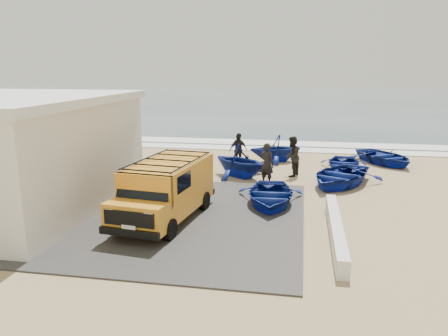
{
  "coord_description": "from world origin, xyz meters",
  "views": [
    {
      "loc": [
        3.83,
        -16.53,
        5.31
      ],
      "look_at": [
        0.66,
        0.98,
        1.2
      ],
      "focal_mm": 35.0,
      "sensor_mm": 36.0,
      "label": 1
    }
  ],
  "objects_px": {
    "fisherman_back": "(238,150)",
    "boat_near_right": "(340,175)",
    "fisherman_front": "(267,164)",
    "boat_mid_right": "(343,164)",
    "boat_far_left": "(275,148)",
    "boat_mid_left": "(240,161)",
    "parapet": "(336,229)",
    "boat_near_left": "(270,195)",
    "boat_far_right": "(384,157)",
    "van": "(166,188)",
    "fisherman_middle": "(292,156)"
  },
  "relations": [
    {
      "from": "parapet",
      "to": "fisherman_back",
      "type": "bearing_deg",
      "value": 115.54
    },
    {
      "from": "fisherman_back",
      "to": "fisherman_front",
      "type": "bearing_deg",
      "value": -102.09
    },
    {
      "from": "boat_near_right",
      "to": "fisherman_middle",
      "type": "bearing_deg",
      "value": 175.97
    },
    {
      "from": "fisherman_middle",
      "to": "boat_far_left",
      "type": "bearing_deg",
      "value": -143.52
    },
    {
      "from": "boat_mid_right",
      "to": "boat_far_left",
      "type": "xyz_separation_m",
      "value": [
        -3.67,
        1.6,
        0.42
      ]
    },
    {
      "from": "boat_near_right",
      "to": "fisherman_front",
      "type": "relative_size",
      "value": 2.22
    },
    {
      "from": "boat_mid_left",
      "to": "fisherman_front",
      "type": "relative_size",
      "value": 1.61
    },
    {
      "from": "parapet",
      "to": "boat_far_left",
      "type": "relative_size",
      "value": 2.04
    },
    {
      "from": "fisherman_front",
      "to": "fisherman_back",
      "type": "height_order",
      "value": "fisherman_front"
    },
    {
      "from": "boat_near_right",
      "to": "fisherman_front",
      "type": "bearing_deg",
      "value": -144.03
    },
    {
      "from": "parapet",
      "to": "boat_mid_right",
      "type": "distance_m",
      "value": 9.71
    },
    {
      "from": "boat_far_right",
      "to": "boat_mid_left",
      "type": "bearing_deg",
      "value": -178.63
    },
    {
      "from": "boat_near_right",
      "to": "fisherman_front",
      "type": "height_order",
      "value": "fisherman_front"
    },
    {
      "from": "boat_far_left",
      "to": "fisherman_back",
      "type": "xyz_separation_m",
      "value": [
        -1.91,
        -1.71,
        0.16
      ]
    },
    {
      "from": "boat_mid_left",
      "to": "fisherman_front",
      "type": "bearing_deg",
      "value": -96.61
    },
    {
      "from": "boat_far_right",
      "to": "boat_mid_right",
      "type": "bearing_deg",
      "value": -168.34
    },
    {
      "from": "fisherman_front",
      "to": "parapet",
      "type": "bearing_deg",
      "value": 142.56
    },
    {
      "from": "fisherman_back",
      "to": "boat_near_right",
      "type": "bearing_deg",
      "value": -69.38
    },
    {
      "from": "van",
      "to": "boat_near_left",
      "type": "height_order",
      "value": "van"
    },
    {
      "from": "boat_near_right",
      "to": "boat_far_left",
      "type": "relative_size",
      "value": 1.49
    },
    {
      "from": "boat_mid_left",
      "to": "parapet",
      "type": "bearing_deg",
      "value": -116.07
    },
    {
      "from": "boat_mid_left",
      "to": "boat_far_right",
      "type": "xyz_separation_m",
      "value": [
        7.58,
        4.42,
        -0.42
      ]
    },
    {
      "from": "boat_near_left",
      "to": "fisherman_back",
      "type": "xyz_separation_m",
      "value": [
        -2.23,
        6.47,
        0.54
      ]
    },
    {
      "from": "fisherman_front",
      "to": "boat_mid_left",
      "type": "bearing_deg",
      "value": -12.51
    },
    {
      "from": "parapet",
      "to": "fisherman_middle",
      "type": "xyz_separation_m",
      "value": [
        -1.63,
        7.94,
        0.73
      ]
    },
    {
      "from": "boat_far_left",
      "to": "boat_near_right",
      "type": "bearing_deg",
      "value": 17.02
    },
    {
      "from": "boat_near_left",
      "to": "boat_mid_right",
      "type": "relative_size",
      "value": 1.1
    },
    {
      "from": "boat_near_left",
      "to": "boat_far_right",
      "type": "relative_size",
      "value": 0.95
    },
    {
      "from": "parapet",
      "to": "boat_mid_right",
      "type": "bearing_deg",
      "value": 83.98
    },
    {
      "from": "parapet",
      "to": "boat_near_left",
      "type": "bearing_deg",
      "value": 127.14
    },
    {
      "from": "van",
      "to": "boat_mid_right",
      "type": "height_order",
      "value": "van"
    },
    {
      "from": "van",
      "to": "parapet",
      "type": "bearing_deg",
      "value": 0.68
    },
    {
      "from": "boat_near_left",
      "to": "boat_mid_left",
      "type": "distance_m",
      "value": 4.61
    },
    {
      "from": "van",
      "to": "boat_far_right",
      "type": "bearing_deg",
      "value": 57.32
    },
    {
      "from": "fisherman_front",
      "to": "boat_near_right",
      "type": "bearing_deg",
      "value": -141.77
    },
    {
      "from": "boat_near_right",
      "to": "boat_mid_right",
      "type": "distance_m",
      "value": 3.05
    },
    {
      "from": "boat_mid_left",
      "to": "boat_far_left",
      "type": "xyz_separation_m",
      "value": [
        1.5,
        3.95,
        -0.06
      ]
    },
    {
      "from": "boat_mid_left",
      "to": "fisherman_back",
      "type": "relative_size",
      "value": 1.69
    },
    {
      "from": "boat_near_left",
      "to": "boat_far_right",
      "type": "height_order",
      "value": "boat_far_right"
    },
    {
      "from": "fisherman_front",
      "to": "fisherman_middle",
      "type": "distance_m",
      "value": 2.17
    },
    {
      "from": "boat_mid_right",
      "to": "boat_far_left",
      "type": "height_order",
      "value": "boat_far_left"
    },
    {
      "from": "fisherman_middle",
      "to": "fisherman_back",
      "type": "distance_m",
      "value": 3.35
    },
    {
      "from": "boat_far_right",
      "to": "fisherman_front",
      "type": "distance_m",
      "value": 8.38
    },
    {
      "from": "boat_far_left",
      "to": "boat_mid_right",
      "type": "bearing_deg",
      "value": 48.22
    },
    {
      "from": "parapet",
      "to": "van",
      "type": "bearing_deg",
      "value": 173.45
    },
    {
      "from": "boat_mid_right",
      "to": "parapet",
      "type": "bearing_deg",
      "value": -90.31
    },
    {
      "from": "boat_near_right",
      "to": "fisherman_back",
      "type": "bearing_deg",
      "value": 176.79
    },
    {
      "from": "boat_far_left",
      "to": "van",
      "type": "bearing_deg",
      "value": -34.88
    },
    {
      "from": "boat_far_right",
      "to": "fisherman_middle",
      "type": "distance_m",
      "value": 6.35
    },
    {
      "from": "boat_mid_right",
      "to": "boat_far_right",
      "type": "relative_size",
      "value": 0.86
    }
  ]
}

